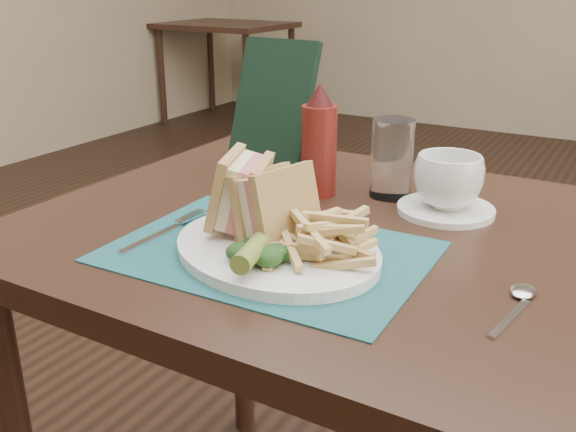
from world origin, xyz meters
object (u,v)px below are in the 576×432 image
object	(u,v)px
table_main	(327,427)
sandwich_half_a	(225,190)
table_bg_left	(227,73)
saucer	(446,210)
drinking_glass	(392,158)
ketchup_bottle	(319,140)
sandwich_half_b	(265,200)
coffee_cup	(448,181)
placemat	(269,252)
check_presenter	(272,110)
plate	(277,250)

from	to	relation	value
table_main	sandwich_half_a	size ratio (longest dim) A/B	8.27
table_bg_left	table_main	bearing A→B (deg)	-52.37
saucer	drinking_glass	size ratio (longest dim) A/B	1.15
saucer	ketchup_bottle	distance (m)	0.23
sandwich_half_b	coffee_cup	xyz separation A→B (m)	(0.17, 0.26, -0.02)
table_bg_left	sandwich_half_a	xyz separation A→B (m)	(2.44, -3.43, 0.45)
table_main	ketchup_bottle	size ratio (longest dim) A/B	4.84
placemat	check_presenter	bearing A→B (deg)	120.69
table_main	coffee_cup	xyz separation A→B (m)	(0.13, 0.13, 0.43)
plate	sandwich_half_b	xyz separation A→B (m)	(-0.03, 0.02, 0.06)
table_main	table_bg_left	world-z (taller)	same
drinking_glass	check_presenter	size ratio (longest dim) A/B	0.52
saucer	drinking_glass	bearing A→B (deg)	163.07
ketchup_bottle	table_bg_left	bearing A→B (deg)	127.65
sandwich_half_b	check_presenter	distance (m)	0.34
saucer	check_presenter	xyz separation A→B (m)	(-0.34, 0.04, 0.12)
table_bg_left	check_presenter	bearing A→B (deg)	-53.30
table_bg_left	check_presenter	world-z (taller)	check_presenter
sandwich_half_b	check_presenter	world-z (taller)	check_presenter
placemat	sandwich_half_a	world-z (taller)	sandwich_half_a
sandwich_half_b	drinking_glass	xyz separation A→B (m)	(0.06, 0.29, -0.00)
coffee_cup	drinking_glass	xyz separation A→B (m)	(-0.11, 0.03, 0.01)
placemat	saucer	size ratio (longest dim) A/B	2.75
placemat	sandwich_half_b	size ratio (longest dim) A/B	4.02
coffee_cup	ketchup_bottle	size ratio (longest dim) A/B	0.57
sandwich_half_b	ketchup_bottle	world-z (taller)	ketchup_bottle
saucer	ketchup_bottle	world-z (taller)	ketchup_bottle
table_main	plate	xyz separation A→B (m)	(-0.01, -0.15, 0.38)
sandwich_half_a	sandwich_half_b	xyz separation A→B (m)	(0.06, -0.00, -0.00)
check_presenter	sandwich_half_a	bearing A→B (deg)	-67.02
check_presenter	ketchup_bottle	bearing A→B (deg)	-20.49
ketchup_bottle	check_presenter	bearing A→B (deg)	156.06
sandwich_half_b	check_presenter	bearing A→B (deg)	134.67
placemat	saucer	bearing A→B (deg)	59.48
coffee_cup	drinking_glass	bearing A→B (deg)	163.07
table_main	check_presenter	world-z (taller)	check_presenter
placemat	ketchup_bottle	xyz separation A→B (m)	(-0.06, 0.25, 0.09)
table_bg_left	drinking_glass	bearing A→B (deg)	-50.70
table_main	ketchup_bottle	xyz separation A→B (m)	(-0.08, 0.11, 0.47)
drinking_glass	check_presenter	world-z (taller)	check_presenter
table_main	coffee_cup	size ratio (longest dim) A/B	8.55
sandwich_half_a	ketchup_bottle	distance (m)	0.24
table_bg_left	placemat	bearing A→B (deg)	-53.80
ketchup_bottle	sandwich_half_b	bearing A→B (deg)	-79.54
ketchup_bottle	plate	bearing A→B (deg)	-74.34
plate	drinking_glass	size ratio (longest dim) A/B	2.31
table_bg_left	placemat	distance (m)	4.28
sandwich_half_a	coffee_cup	size ratio (longest dim) A/B	1.03
table_bg_left	saucer	size ratio (longest dim) A/B	6.00
table_main	coffee_cup	bearing A→B (deg)	43.49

